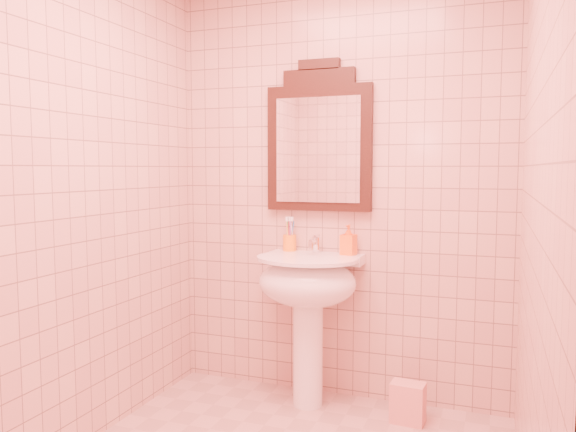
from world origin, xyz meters
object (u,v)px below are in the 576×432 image
at_px(mirror, 319,142).
at_px(soap_dispenser, 348,240).
at_px(pedestal_sink, 308,292).
at_px(toothbrush_cup, 290,242).
at_px(towel, 408,403).

xyz_separation_m(mirror, soap_dispenser, (0.20, -0.05, -0.57)).
relative_size(pedestal_sink, toothbrush_cup, 4.72).
xyz_separation_m(pedestal_sink, mirror, (0.00, 0.20, 0.86)).
height_order(mirror, soap_dispenser, mirror).
bearing_deg(mirror, pedestal_sink, -90.00).
bearing_deg(toothbrush_cup, pedestal_sink, -45.52).
bearing_deg(towel, toothbrush_cup, 165.21).
bearing_deg(mirror, soap_dispenser, -14.07).
xyz_separation_m(pedestal_sink, toothbrush_cup, (-0.17, 0.18, 0.25)).
bearing_deg(pedestal_sink, soap_dispenser, 37.72).
relative_size(mirror, toothbrush_cup, 4.81).
bearing_deg(mirror, towel, -21.13).
height_order(mirror, toothbrush_cup, mirror).
bearing_deg(pedestal_sink, towel, -2.06).
distance_m(toothbrush_cup, towel, 1.12).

